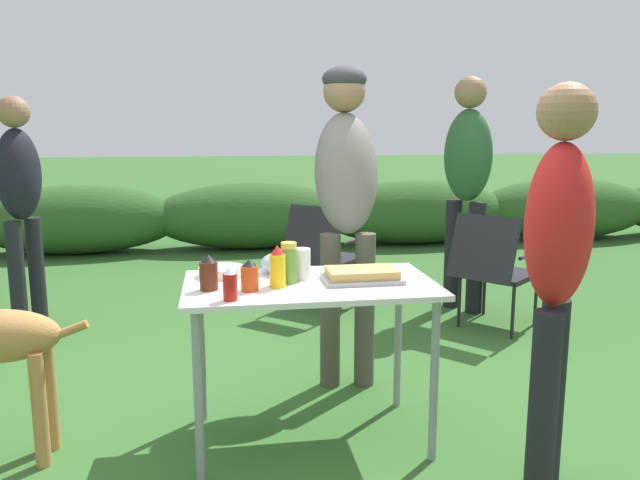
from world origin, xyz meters
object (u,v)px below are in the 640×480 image
at_px(paper_cup_stack, 302,264).
at_px(hot_sauce_bottle, 250,276).
at_px(mustard_bottle, 277,267).
at_px(standing_person_in_red_jacket, 467,172).
at_px(food_tray, 362,275).
at_px(standing_person_in_dark_puffer, 346,182).
at_px(ketchup_bottle, 230,284).
at_px(bbq_sauce_bottle, 209,273).
at_px(standing_person_in_gray_fleece, 557,254).
at_px(camp_chair_near_hedge, 493,265).
at_px(mixing_bowl, 281,263).
at_px(camp_chair_green_behind_table, 324,251).
at_px(plate_stack, 221,271).
at_px(standing_person_with_beanie, 20,190).
at_px(folding_table, 310,299).
at_px(relish_jar, 289,263).

distance_m(paper_cup_stack, hot_sauce_bottle, 0.29).
relative_size(mustard_bottle, standing_person_in_red_jacket, 0.10).
bearing_deg(food_tray, paper_cup_stack, 163.12).
xyz_separation_m(mustard_bottle, standing_person_in_dark_puffer, (0.45, 0.76, 0.30)).
bearing_deg(mustard_bottle, ketchup_bottle, -138.85).
bearing_deg(bbq_sauce_bottle, standing_person_in_gray_fleece, -21.14).
bearing_deg(mustard_bottle, camp_chair_near_hedge, 40.84).
distance_m(mixing_bowl, paper_cup_stack, 0.16).
relative_size(standing_person_in_gray_fleece, camp_chair_green_behind_table, 1.89).
height_order(bbq_sauce_bottle, standing_person_in_gray_fleece, standing_person_in_gray_fleece).
bearing_deg(paper_cup_stack, bbq_sauce_bottle, -162.87).
relative_size(plate_stack, standing_person_with_beanie, 0.13).
bearing_deg(folding_table, hot_sauce_bottle, -159.01).
bearing_deg(standing_person_in_gray_fleece, bbq_sauce_bottle, -73.33).
xyz_separation_m(food_tray, standing_person_in_red_jacket, (1.26, 1.88, 0.31)).
bearing_deg(mixing_bowl, standing_person_with_beanie, 133.28).
relative_size(mustard_bottle, standing_person_in_dark_puffer, 0.10).
height_order(paper_cup_stack, standing_person_in_gray_fleece, standing_person_in_gray_fleece).
height_order(mixing_bowl, camp_chair_green_behind_table, mixing_bowl).
distance_m(relish_jar, standing_person_in_dark_puffer, 0.85).
xyz_separation_m(food_tray, mustard_bottle, (-0.38, -0.05, 0.06)).
height_order(standing_person_in_dark_puffer, standing_person_with_beanie, standing_person_in_dark_puffer).
xyz_separation_m(hot_sauce_bottle, camp_chair_near_hedge, (1.76, 1.46, -0.34)).
xyz_separation_m(paper_cup_stack, relish_jar, (-0.06, -0.06, 0.02)).
bearing_deg(bbq_sauce_bottle, standing_person_in_dark_puffer, 45.83).
xyz_separation_m(standing_person_in_gray_fleece, standing_person_with_beanie, (-2.59, 2.50, 0.03)).
relative_size(paper_cup_stack, camp_chair_near_hedge, 0.17).
xyz_separation_m(mixing_bowl, hot_sauce_bottle, (-0.16, -0.30, 0.02)).
relative_size(mixing_bowl, standing_person_in_dark_puffer, 0.11).
distance_m(plate_stack, bbq_sauce_bottle, 0.25).
distance_m(hot_sauce_bottle, ketchup_bottle, 0.16).
bearing_deg(standing_person_in_gray_fleece, mustard_bottle, -78.72).
bearing_deg(standing_person_with_beanie, mixing_bowl, -110.65).
distance_m(camp_chair_green_behind_table, camp_chair_near_hedge, 1.29).
xyz_separation_m(mustard_bottle, camp_chair_green_behind_table, (0.56, 2.12, -0.36)).
xyz_separation_m(folding_table, plate_stack, (-0.38, 0.18, 0.10)).
distance_m(relish_jar, mustard_bottle, 0.09).
height_order(mustard_bottle, camp_chair_near_hedge, mustard_bottle).
xyz_separation_m(hot_sauce_bottle, mustard_bottle, (0.12, 0.04, 0.02)).
relative_size(hot_sauce_bottle, standing_person_in_red_jacket, 0.08).
bearing_deg(standing_person_in_red_jacket, food_tray, -65.48).
bearing_deg(standing_person_in_dark_puffer, camp_chair_near_hedge, 34.69).
height_order(bbq_sauce_bottle, camp_chair_green_behind_table, bbq_sauce_bottle).
distance_m(paper_cup_stack, standing_person_in_red_jacket, 2.37).
height_order(folding_table, mustard_bottle, mustard_bottle).
distance_m(standing_person_in_gray_fleece, camp_chair_near_hedge, 2.08).
height_order(paper_cup_stack, standing_person_in_red_jacket, standing_person_in_red_jacket).
xyz_separation_m(paper_cup_stack, ketchup_bottle, (-0.32, -0.30, -0.00)).
bearing_deg(camp_chair_green_behind_table, mixing_bowl, -64.59).
relative_size(standing_person_in_dark_puffer, standing_person_in_red_jacket, 0.98).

